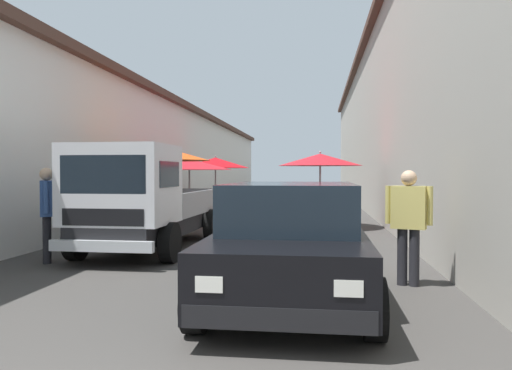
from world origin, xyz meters
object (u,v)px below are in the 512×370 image
fruit_stall_mid_lane (215,168)px  fruit_stall_far_left (162,163)px  delivery_truck (137,201)px  fruit_stall_near_left (190,170)px  vendor_in_shade (409,219)px  parked_scooter (328,206)px  hatchback_car (292,241)px  fruit_stall_far_right (319,170)px  vendor_by_crates (47,208)px

fruit_stall_mid_lane → fruit_stall_far_left: fruit_stall_far_left is taller
delivery_truck → fruit_stall_near_left: bearing=6.0°
fruit_stall_mid_lane → fruit_stall_near_left: (-3.52, 0.10, -0.10)m
fruit_stall_far_left → vendor_in_shade: bearing=-135.5°
vendor_in_shade → parked_scooter: 9.86m
hatchback_car → fruit_stall_far_right: bearing=-2.4°
fruit_stall_far_left → vendor_by_crates: size_ratio=1.54×
delivery_truck → fruit_stall_far_right: bearing=-33.3°
parked_scooter → vendor_in_shade: bearing=-174.7°
vendor_in_shade → parked_scooter: vendor_in_shade is taller
fruit_stall_near_left → vendor_in_shade: (-8.57, -5.39, -0.74)m
vendor_in_shade → parked_scooter: (9.81, 0.92, -0.48)m
hatchback_car → vendor_in_shade: (1.02, -1.58, 0.19)m
fruit_stall_near_left → vendor_in_shade: size_ratio=1.71×
hatchback_car → vendor_by_crates: size_ratio=2.34×
fruit_stall_far_right → fruit_stall_near_left: bearing=72.0°
fruit_stall_near_left → parked_scooter: size_ratio=1.66×
hatchback_car → delivery_truck: bearing=46.2°
fruit_stall_near_left → fruit_stall_far_left: (-3.19, -0.10, 0.17)m
fruit_stall_mid_lane → fruit_stall_near_left: size_ratio=0.96×
fruit_stall_far_right → vendor_in_shade: bearing=-170.3°
fruit_stall_far_right → delivery_truck: bearing=146.7°
vendor_by_crates → fruit_stall_mid_lane: bearing=-3.5°
fruit_stall_far_right → fruit_stall_near_left: 4.37m
fruit_stall_mid_lane → vendor_in_shade: size_ratio=1.65×
fruit_stall_mid_lane → hatchback_car: bearing=-164.2°
parked_scooter → fruit_stall_far_left: bearing=135.3°
hatchback_car → delivery_truck: (2.99, 3.11, 0.30)m
vendor_by_crates → hatchback_car: bearing=-114.9°
fruit_stall_near_left → vendor_in_shade: 10.15m
hatchback_car → parked_scooter: 10.85m
hatchback_car → fruit_stall_mid_lane: bearing=15.8°
fruit_stall_far_right → delivery_truck: (-5.26, 3.46, -0.63)m
fruit_stall_near_left → hatchback_car: bearing=-158.3°
delivery_truck → fruit_stall_mid_lane: bearing=3.4°
fruit_stall_near_left → parked_scooter: (1.23, -4.47, -1.22)m
fruit_stall_far_left → vendor_in_shade: size_ratio=1.59×
parked_scooter → delivery_truck: bearing=154.3°
delivery_truck → vendor_by_crates: 1.60m
fruit_stall_mid_lane → vendor_in_shade: (-12.09, -5.29, -0.83)m
fruit_stall_far_right → vendor_by_crates: size_ratio=1.44×
fruit_stall_far_left → vendor_in_shade: fruit_stall_far_left is taller
fruit_stall_mid_lane → parked_scooter: (-2.28, -4.37, -1.32)m
fruit_stall_mid_lane → vendor_by_crates: 11.13m
fruit_stall_mid_lane → fruit_stall_far_left: size_ratio=1.04×
fruit_stall_near_left → fruit_stall_far_left: 3.19m
fruit_stall_far_right → vendor_by_crates: 7.84m
fruit_stall_mid_lane → vendor_by_crates: bearing=176.5°
fruit_stall_near_left → fruit_stall_far_right: bearing=-108.0°
fruit_stall_far_left → hatchback_car: 7.48m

